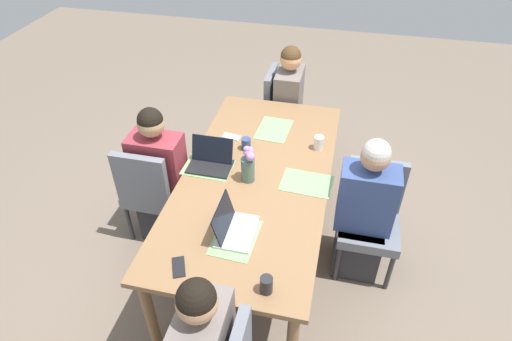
{
  "coord_description": "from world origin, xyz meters",
  "views": [
    {
      "loc": [
        -2.4,
        -0.55,
        2.78
      ],
      "look_at": [
        0.0,
        0.0,
        0.8
      ],
      "focal_mm": 30.65,
      "sensor_mm": 36.0,
      "label": 1
    }
  ],
  "objects": [
    {
      "name": "ground_plane",
      "position": [
        0.0,
        0.0,
        0.0
      ],
      "size": [
        10.0,
        10.0,
        0.0
      ],
      "primitive_type": "plane",
      "color": "#756656"
    },
    {
      "name": "dining_table",
      "position": [
        0.0,
        0.0,
        0.68
      ],
      "size": [
        2.19,
        1.06,
        0.75
      ],
      "color": "olive",
      "rests_on": "ground_plane"
    },
    {
      "name": "chair_far_left_near",
      "position": [
        -0.04,
        0.85,
        0.5
      ],
      "size": [
        0.44,
        0.44,
        0.9
      ],
      "color": "slate",
      "rests_on": "ground_plane"
    },
    {
      "name": "person_far_left_near",
      "position": [
        0.03,
        0.79,
        0.53
      ],
      "size": [
        0.36,
        0.4,
        1.19
      ],
      "color": "#2D2D33",
      "rests_on": "ground_plane"
    },
    {
      "name": "chair_near_left_mid",
      "position": [
        0.07,
        -0.86,
        0.5
      ],
      "size": [
        0.44,
        0.44,
        0.9
      ],
      "color": "slate",
      "rests_on": "ground_plane"
    },
    {
      "name": "person_near_left_mid",
      "position": [
        -0.01,
        -0.8,
        0.53
      ],
      "size": [
        0.36,
        0.4,
        1.19
      ],
      "color": "#2D2D33",
      "rests_on": "ground_plane"
    },
    {
      "name": "chair_head_right_left_far",
      "position": [
        1.4,
        0.05,
        0.5
      ],
      "size": [
        0.44,
        0.44,
        0.9
      ],
      "color": "slate",
      "rests_on": "ground_plane"
    },
    {
      "name": "person_head_right_left_far",
      "position": [
        1.34,
        -0.02,
        0.53
      ],
      "size": [
        0.4,
        0.36,
        1.19
      ],
      "color": "#2D2D33",
      "rests_on": "ground_plane"
    },
    {
      "name": "flower_vase",
      "position": [
        -0.05,
        0.04,
        0.89
      ],
      "size": [
        0.12,
        0.11,
        0.29
      ],
      "color": "#4C6B60",
      "rests_on": "dining_table"
    },
    {
      "name": "placemat_far_left_near",
      "position": [
        0.01,
        0.37,
        0.76
      ],
      "size": [
        0.27,
        0.37,
        0.0
      ],
      "primitive_type": "cube",
      "rotation": [
        0.0,
        0.0,
        -1.6
      ],
      "color": "#7FAD70",
      "rests_on": "dining_table"
    },
    {
      "name": "placemat_near_left_mid",
      "position": [
        -0.0,
        -0.37,
        0.76
      ],
      "size": [
        0.28,
        0.37,
        0.0
      ],
      "primitive_type": "cube",
      "rotation": [
        0.0,
        0.0,
        1.51
      ],
      "color": "#7FAD70",
      "rests_on": "dining_table"
    },
    {
      "name": "placemat_head_right_left_far",
      "position": [
        0.63,
        -0.01,
        0.76
      ],
      "size": [
        0.38,
        0.28,
        0.0
      ],
      "primitive_type": "cube",
      "rotation": [
        0.0,
        0.0,
        3.08
      ],
      "color": "#7FAD70",
      "rests_on": "dining_table"
    },
    {
      "name": "placemat_head_left_right_near",
      "position": [
        -0.62,
        -0.01,
        0.76
      ],
      "size": [
        0.37,
        0.28,
        0.0
      ],
      "primitive_type": "cube",
      "rotation": [
        0.0,
        0.0,
        -0.05
      ],
      "color": "#7FAD70",
      "rests_on": "dining_table"
    },
    {
      "name": "laptop_head_left_right_near",
      "position": [
        -0.58,
        0.02,
        0.8
      ],
      "size": [
        0.32,
        0.22,
        0.21
      ],
      "color": "silver",
      "rests_on": "dining_table"
    },
    {
      "name": "laptop_far_left_near",
      "position": [
        0.04,
        0.36,
        0.8
      ],
      "size": [
        0.22,
        0.32,
        0.21
      ],
      "color": "black",
      "rests_on": "dining_table"
    },
    {
      "name": "coffee_mug_near_left",
      "position": [
        0.31,
        0.15,
        0.8
      ],
      "size": [
        0.07,
        0.07,
        0.1
      ],
      "primitive_type": "cylinder",
      "color": "#33477A",
      "rests_on": "dining_table"
    },
    {
      "name": "coffee_mug_near_right",
      "position": [
        -0.96,
        -0.28,
        0.81
      ],
      "size": [
        0.07,
        0.07,
        0.11
      ],
      "primitive_type": "cylinder",
      "color": "#232328",
      "rests_on": "dining_table"
    },
    {
      "name": "coffee_mug_centre_left",
      "position": [
        0.44,
        -0.4,
        0.81
      ],
      "size": [
        0.08,
        0.08,
        0.11
      ],
      "primitive_type": "cylinder",
      "color": "white",
      "rests_on": "dining_table"
    },
    {
      "name": "phone_black",
      "position": [
        -0.92,
        0.25,
        0.76
      ],
      "size": [
        0.17,
        0.13,
        0.01
      ],
      "primitive_type": "cube",
      "rotation": [
        0.0,
        0.0,
        0.42
      ],
      "color": "black",
      "rests_on": "dining_table"
    },
    {
      "name": "phone_silver",
      "position": [
        0.44,
        0.31,
        0.76
      ],
      "size": [
        0.1,
        0.16,
        0.01
      ],
      "primitive_type": "cube",
      "rotation": [
        0.0,
        0.0,
        1.41
      ],
      "color": "silver",
      "rests_on": "dining_table"
    }
  ]
}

